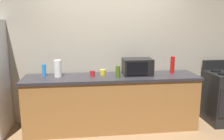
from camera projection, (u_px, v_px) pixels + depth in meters
ground_plane at (115, 139)px, 3.65m from camera, size 8.00×8.00×0.00m
back_wall at (109, 46)px, 4.16m from camera, size 6.40×0.10×2.70m
counter_run at (112, 102)px, 3.94m from camera, size 2.84×0.64×0.90m
stove_range at (224, 97)px, 4.18m from camera, size 0.60×0.61×1.08m
microwave at (137, 67)px, 3.92m from camera, size 0.48×0.35×0.27m
paper_towel_roll at (58, 69)px, 3.77m from camera, size 0.12×0.12×0.27m
bottle_olive_oil at (118, 72)px, 3.74m from camera, size 0.07×0.07×0.19m
bottle_spray_cleaner at (44, 70)px, 3.84m from camera, size 0.06×0.06×0.20m
bottle_hot_sauce at (172, 65)px, 4.06m from camera, size 0.07×0.07×0.29m
mug_red at (92, 73)px, 3.83m from camera, size 0.08×0.08×0.09m
mug_yellow at (103, 72)px, 3.93m from camera, size 0.09×0.09×0.09m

